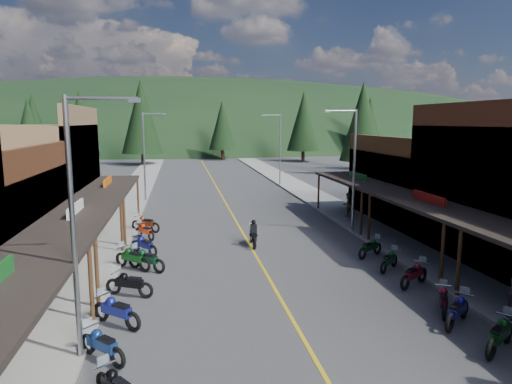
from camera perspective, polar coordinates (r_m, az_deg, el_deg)
name	(u,v)px	position (r m, az deg, el deg)	size (l,w,h in m)	color
ground	(270,280)	(21.40, 1.75, -10.97)	(220.00, 220.00, 0.00)	#38383A
centerline	(226,203)	(40.59, -3.76, -1.44)	(0.15, 90.00, 0.01)	gold
sidewalk_west	(125,206)	(40.66, -16.06, -1.66)	(3.40, 94.00, 0.15)	gray
sidewalk_east	(320,200)	(42.32, 8.04, -0.99)	(3.40, 94.00, 0.15)	gray
shop_west_3	(25,180)	(32.77, -26.90, 1.36)	(10.90, 10.20, 8.20)	brown
shop_east_3	(422,185)	(36.04, 20.02, 0.80)	(10.90, 10.20, 6.20)	#4C2D16
streetlight_0	(78,218)	(14.34, -21.41, -3.01)	(2.16, 0.18, 8.00)	gray
streetlight_1	(146,153)	(41.94, -13.63, 4.80)	(2.16, 0.18, 8.00)	gray
streetlight_2	(352,165)	(29.94, 11.93, 3.32)	(2.16, 0.18, 8.00)	gray
streetlight_3	(279,146)	(51.00, 2.87, 5.72)	(2.16, 0.18, 8.00)	gray
ridge_hill	(191,143)	(154.96, -8.08, 6.10)	(310.00, 140.00, 60.00)	black
pine_1	(69,121)	(91.95, -22.34, 8.20)	(5.88, 5.88, 12.50)	black
pine_2	(141,116)	(77.98, -14.13, 9.15)	(6.72, 6.72, 14.00)	black
pine_3	(222,125)	(86.11, -4.25, 8.33)	(5.04, 5.04, 11.00)	black
pine_4	(304,121)	(82.70, 5.96, 8.81)	(5.88, 5.88, 12.50)	black
pine_5	(362,117)	(99.28, 13.14, 9.07)	(6.72, 6.72, 14.00)	black
pine_6	(435,125)	(97.51, 21.52, 7.81)	(5.04, 5.04, 11.00)	black
pine_7	(33,121)	(99.76, -26.10, 7.97)	(5.88, 5.88, 12.50)	black
pine_8	(29,132)	(62.42, -26.51, 6.77)	(4.48, 4.48, 10.00)	black
pine_9	(369,127)	(70.52, 13.99, 7.90)	(4.93, 4.93, 10.80)	black
pine_10	(80,124)	(71.14, -21.10, 7.91)	(5.38, 5.38, 11.60)	black
pine_11	(363,121)	(62.51, 13.18, 8.58)	(5.82, 5.82, 12.40)	black
bike_west_5	(102,343)	(15.31, -18.71, -17.46)	(0.68, 2.05, 1.17)	navy
bike_west_6	(116,309)	(17.44, -17.07, -13.85)	(0.75, 2.24, 1.28)	navy
bike_west_7	(129,282)	(20.05, -15.58, -10.84)	(0.71, 2.14, 1.22)	black
bike_west_8	(146,258)	(23.08, -13.56, -8.06)	(0.74, 2.23, 1.28)	#0B381D
bike_west_9	(133,257)	(23.47, -15.17, -7.83)	(0.75, 2.24, 1.28)	#0D4214
bike_west_10	(144,244)	(25.83, -13.84, -6.33)	(0.70, 2.10, 1.20)	navy
bike_west_11	(145,230)	(29.17, -13.71, -4.66)	(0.66, 1.97, 1.12)	red
bike_west_12	(145,223)	(30.99, -13.65, -3.75)	(0.73, 2.19, 1.25)	maroon
bike_east_4	(500,333)	(16.96, 28.22, -15.28)	(0.73, 2.18, 1.24)	#0C3D13
bike_east_5	(458,309)	(18.30, 23.89, -13.24)	(0.71, 2.13, 1.21)	navy
bike_east_6	(443,299)	(19.22, 22.39, -12.26)	(0.64, 1.93, 1.10)	maroon
bike_east_7	(414,273)	(21.65, 19.16, -9.56)	(0.70, 2.09, 1.20)	maroon
bike_east_8	(389,259)	(23.49, 16.32, -8.09)	(0.65, 1.94, 1.11)	#0B3A15
bike_east_9	(370,247)	(25.48, 14.09, -6.63)	(0.66, 1.98, 1.13)	#0B3712
rider_on_bike	(253,235)	(26.82, -0.36, -5.40)	(0.80, 2.15, 1.61)	black
pedestrian_east_a	(512,298)	(19.22, 29.38, -11.49)	(0.58, 0.38, 1.59)	#251C2A
pedestrian_east_b	(348,205)	(34.97, 11.40, -1.55)	(0.87, 0.50, 1.78)	brown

